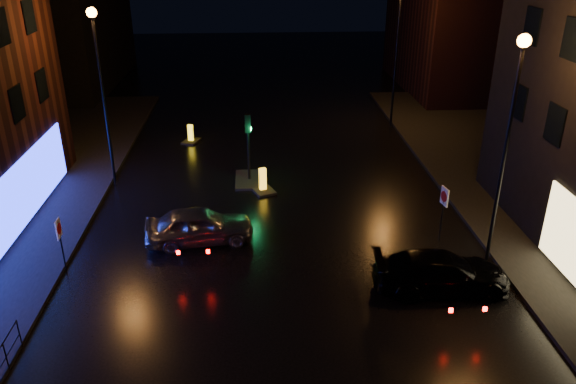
% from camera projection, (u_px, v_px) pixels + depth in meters
% --- Properties ---
extents(ground, '(120.00, 120.00, 0.00)m').
position_uv_depth(ground, '(293.00, 383.00, 15.45)').
color(ground, black).
rests_on(ground, ground).
extents(building_far_right, '(8.00, 14.00, 12.00)m').
position_uv_depth(building_far_right, '(460.00, 9.00, 42.77)').
color(building_far_right, black).
rests_on(building_far_right, ground).
extents(street_lamp_lfar, '(0.44, 0.44, 8.37)m').
position_uv_depth(street_lamp_lfar, '(100.00, 72.00, 25.35)').
color(street_lamp_lfar, black).
rests_on(street_lamp_lfar, ground).
extents(street_lamp_rnear, '(0.44, 0.44, 8.37)m').
position_uv_depth(street_lamp_rnear, '(511.00, 119.00, 19.00)').
color(street_lamp_rnear, black).
rests_on(street_lamp_rnear, ground).
extents(street_lamp_rfar, '(0.44, 0.44, 8.37)m').
position_uv_depth(street_lamp_rfar, '(398.00, 38.00, 33.49)').
color(street_lamp_rfar, black).
rests_on(street_lamp_rfar, ground).
extents(traffic_signal, '(1.40, 2.40, 3.45)m').
position_uv_depth(traffic_signal, '(249.00, 172.00, 27.85)').
color(traffic_signal, black).
rests_on(traffic_signal, ground).
extents(silver_hatchback, '(4.43, 2.23, 1.45)m').
position_uv_depth(silver_hatchback, '(199.00, 226.00, 22.24)').
color(silver_hatchback, '#93959A').
rests_on(silver_hatchback, ground).
extents(dark_sedan, '(4.75, 2.10, 1.36)m').
position_uv_depth(dark_sedan, '(441.00, 272.00, 19.27)').
color(dark_sedan, black).
rests_on(dark_sedan, ground).
extents(bollard_near, '(1.32, 1.58, 1.18)m').
position_uv_depth(bollard_near, '(263.00, 186.00, 26.84)').
color(bollard_near, black).
rests_on(bollard_near, ground).
extents(bollard_far, '(1.16, 1.41, 1.06)m').
position_uv_depth(bollard_far, '(191.00, 138.00, 33.19)').
color(bollard_far, black).
rests_on(bollard_far, ground).
extents(road_sign_left, '(0.08, 0.52, 2.13)m').
position_uv_depth(road_sign_left, '(59.00, 233.00, 19.88)').
color(road_sign_left, black).
rests_on(road_sign_left, ground).
extents(road_sign_right, '(0.15, 0.55, 2.26)m').
position_uv_depth(road_sign_right, '(444.00, 201.00, 22.08)').
color(road_sign_right, black).
rests_on(road_sign_right, ground).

